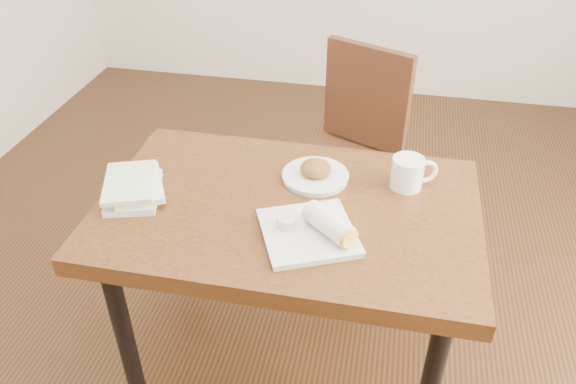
% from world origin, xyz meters
% --- Properties ---
extents(ground, '(4.00, 5.00, 0.01)m').
position_xyz_m(ground, '(0.00, 0.00, -0.01)').
color(ground, '#472814').
rests_on(ground, ground).
extents(table, '(1.18, 0.76, 0.75)m').
position_xyz_m(table, '(0.00, 0.00, 0.66)').
color(table, brown).
rests_on(table, ground).
extents(chair_far, '(0.56, 0.56, 0.95)m').
position_xyz_m(chair_far, '(0.13, 0.77, 0.55)').
color(chair_far, '#4A2415').
rests_on(chair_far, ground).
extents(plate_scone, '(0.22, 0.22, 0.07)m').
position_xyz_m(plate_scone, '(0.06, 0.16, 0.77)').
color(plate_scone, white).
rests_on(plate_scone, table).
extents(coffee_mug, '(0.15, 0.10, 0.10)m').
position_xyz_m(coffee_mug, '(0.36, 0.18, 0.80)').
color(coffee_mug, white).
rests_on(coffee_mug, table).
extents(plate_burrito, '(0.34, 0.34, 0.09)m').
position_xyz_m(plate_burrito, '(0.11, -0.13, 0.78)').
color(plate_burrito, white).
rests_on(plate_burrito, table).
extents(book_stack, '(0.25, 0.28, 0.06)m').
position_xyz_m(book_stack, '(-0.49, -0.05, 0.78)').
color(book_stack, white).
rests_on(book_stack, table).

